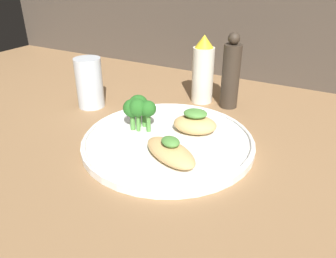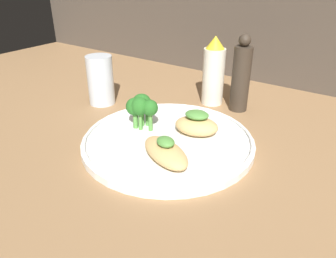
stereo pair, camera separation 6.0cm
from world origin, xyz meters
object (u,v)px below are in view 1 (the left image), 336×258
Objects in this scene: pepper_grinder at (231,74)px; drinking_glass at (89,83)px; broccoli_bunch at (139,107)px; plate at (168,140)px; sauce_bottle at (203,71)px.

pepper_grinder is 32.55cm from drinking_glass.
drinking_glass reaches higher than broccoli_bunch.
sauce_bottle reaches higher than plate.
plate is at bearing -17.01° from drinking_glass.
sauce_bottle is 0.93× the size of pepper_grinder.
drinking_glass reaches higher than plate.
broccoli_bunch is (-6.80, 1.01, 4.91)cm from plate.
drinking_glass is at bearing -144.63° from sauce_bottle.
broccoli_bunch is at bearing -99.19° from sauce_bottle.
drinking_glass is at bearing 159.94° from broccoli_bunch.
pepper_grinder is at bearing 81.01° from plate.
broccoli_bunch is 19.31cm from drinking_glass.
plate is 24.34cm from pepper_grinder.
broccoli_bunch is at bearing -20.06° from drinking_glass.
plate is 4.78× the size of broccoli_bunch.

